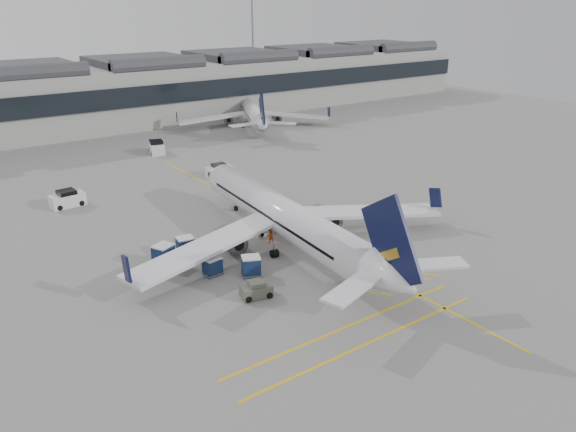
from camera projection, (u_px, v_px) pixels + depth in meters
ground at (253, 283)px, 48.34m from camera, size 220.00×220.00×0.00m
terminal at (37, 99)px, 100.55m from camera, size 200.00×20.45×12.40m
light_masts at (3, 46)px, 107.28m from camera, size 113.00×0.60×25.45m
apron_markings at (281, 223)px, 61.36m from camera, size 0.25×60.00×0.01m
airliner_main at (286, 218)px, 54.64m from camera, size 34.03×37.31×9.92m
airliner_far at (253, 112)px, 107.96m from camera, size 27.18×29.98×8.61m
belt_loader at (269, 227)px, 58.72m from camera, size 4.66×1.74×1.89m
baggage_cart_a at (251, 265)px, 49.33m from camera, size 2.14×1.98×1.80m
baggage_cart_b at (185, 245)px, 53.44m from camera, size 1.85×1.60×1.76m
baggage_cart_c at (212, 266)px, 49.47m from camera, size 1.71×1.47×1.63m
baggage_cart_d at (163, 254)px, 51.37m from camera, size 2.30×2.14×1.94m
ramp_agent_a at (224, 230)px, 57.21m from camera, size 0.71×0.74×1.70m
ramp_agent_b at (270, 235)px, 56.04m from camera, size 0.82×0.64×1.67m
pushback_tug at (256, 290)px, 45.90m from camera, size 2.78×2.06×1.40m
safety_cone_nose at (239, 182)px, 74.30m from camera, size 0.40×0.40×0.55m
safety_cone_engine at (342, 231)px, 58.59m from camera, size 0.34×0.34×0.47m
service_van_left at (67, 199)px, 65.99m from camera, size 4.01×2.26×1.98m
service_van_mid at (156, 148)px, 88.69m from camera, size 3.01×4.51×2.12m
service_van_right at (219, 171)px, 77.21m from camera, size 3.66×2.11×1.79m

